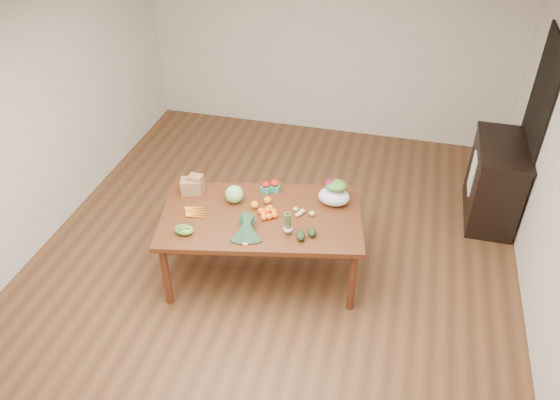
% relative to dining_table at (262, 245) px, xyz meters
% --- Properties ---
extents(floor, '(6.00, 6.00, 0.00)m').
position_rel_dining_table_xyz_m(floor, '(0.05, 0.17, -0.38)').
color(floor, brown).
rests_on(floor, ground).
extents(ceiling, '(5.00, 6.00, 0.02)m').
position_rel_dining_table_xyz_m(ceiling, '(0.05, 0.17, 2.33)').
color(ceiling, white).
rests_on(ceiling, room_walls).
extents(room_walls, '(5.02, 6.02, 2.70)m').
position_rel_dining_table_xyz_m(room_walls, '(0.05, 0.17, 0.97)').
color(room_walls, beige).
rests_on(room_walls, floor).
extents(dining_table, '(2.07, 1.42, 0.75)m').
position_rel_dining_table_xyz_m(dining_table, '(0.00, 0.00, 0.00)').
color(dining_table, '#542813').
rests_on(dining_table, floor).
extents(doorway_dark, '(0.02, 1.00, 2.10)m').
position_rel_dining_table_xyz_m(doorway_dark, '(2.53, 1.77, 0.68)').
color(doorway_dark, black).
rests_on(doorway_dark, floor).
extents(cabinet, '(0.52, 1.02, 0.94)m').
position_rel_dining_table_xyz_m(cabinet, '(2.27, 1.59, 0.10)').
color(cabinet, black).
rests_on(cabinet, floor).
extents(dish_towel, '(0.02, 0.28, 0.45)m').
position_rel_dining_table_xyz_m(dish_towel, '(2.01, 1.57, 0.18)').
color(dish_towel, white).
rests_on(dish_towel, cabinet).
extents(paper_bag, '(0.31, 0.27, 0.19)m').
position_rel_dining_table_xyz_m(paper_bag, '(-0.77, 0.18, 0.47)').
color(paper_bag, brown).
rests_on(paper_bag, dining_table).
extents(cabbage, '(0.18, 0.18, 0.18)m').
position_rel_dining_table_xyz_m(cabbage, '(-0.31, 0.14, 0.46)').
color(cabbage, '#92BE6D').
rests_on(cabbage, dining_table).
extents(strawberry_basket_a, '(0.11, 0.11, 0.09)m').
position_rel_dining_table_xyz_m(strawberry_basket_a, '(-0.06, 0.39, 0.42)').
color(strawberry_basket_a, red).
rests_on(strawberry_basket_a, dining_table).
extents(strawberry_basket_b, '(0.12, 0.12, 0.09)m').
position_rel_dining_table_xyz_m(strawberry_basket_b, '(0.02, 0.43, 0.42)').
color(strawberry_basket_b, red).
rests_on(strawberry_basket_b, dining_table).
extents(orange_a, '(0.08, 0.08, 0.08)m').
position_rel_dining_table_xyz_m(orange_a, '(-0.09, 0.09, 0.41)').
color(orange_a, orange).
rests_on(orange_a, dining_table).
extents(orange_b, '(0.08, 0.08, 0.08)m').
position_rel_dining_table_xyz_m(orange_b, '(0.01, 0.19, 0.41)').
color(orange_b, orange).
rests_on(orange_b, dining_table).
extents(orange_c, '(0.07, 0.07, 0.07)m').
position_rel_dining_table_xyz_m(orange_c, '(0.06, 0.07, 0.41)').
color(orange_c, '#E8530E').
rests_on(orange_c, dining_table).
extents(mandarin_cluster, '(0.21, 0.21, 0.10)m').
position_rel_dining_table_xyz_m(mandarin_cluster, '(0.06, 0.01, 0.43)').
color(mandarin_cluster, '#F1550E').
rests_on(mandarin_cluster, dining_table).
extents(carrots, '(0.25, 0.23, 0.03)m').
position_rel_dining_table_xyz_m(carrots, '(-0.61, -0.13, 0.39)').
color(carrots, orange).
rests_on(carrots, dining_table).
extents(snap_pea_bag, '(0.18, 0.13, 0.08)m').
position_rel_dining_table_xyz_m(snap_pea_bag, '(-0.60, -0.43, 0.41)').
color(snap_pea_bag, '#5F9532').
rests_on(snap_pea_bag, dining_table).
extents(kale_bunch, '(0.40, 0.46, 0.16)m').
position_rel_dining_table_xyz_m(kale_bunch, '(-0.04, -0.35, 0.45)').
color(kale_bunch, black).
rests_on(kale_bunch, dining_table).
extents(asparagus_bundle, '(0.10, 0.13, 0.26)m').
position_rel_dining_table_xyz_m(asparagus_bundle, '(0.31, -0.22, 0.50)').
color(asparagus_bundle, '#5B843C').
rests_on(asparagus_bundle, dining_table).
extents(potato_a, '(0.05, 0.05, 0.05)m').
position_rel_dining_table_xyz_m(potato_a, '(0.35, 0.08, 0.40)').
color(potato_a, tan).
rests_on(potato_a, dining_table).
extents(potato_b, '(0.05, 0.04, 0.04)m').
position_rel_dining_table_xyz_m(potato_b, '(0.34, 0.06, 0.40)').
color(potato_b, tan).
rests_on(potato_b, dining_table).
extents(potato_c, '(0.05, 0.05, 0.05)m').
position_rel_dining_table_xyz_m(potato_c, '(0.37, 0.13, 0.40)').
color(potato_c, tan).
rests_on(potato_c, dining_table).
extents(potato_d, '(0.05, 0.05, 0.04)m').
position_rel_dining_table_xyz_m(potato_d, '(0.31, 0.14, 0.40)').
color(potato_d, tan).
rests_on(potato_d, dining_table).
extents(potato_e, '(0.06, 0.05, 0.05)m').
position_rel_dining_table_xyz_m(potato_e, '(0.47, 0.11, 0.40)').
color(potato_e, tan).
rests_on(potato_e, dining_table).
extents(avocado_a, '(0.11, 0.14, 0.08)m').
position_rel_dining_table_xyz_m(avocado_a, '(0.44, -0.25, 0.41)').
color(avocado_a, black).
rests_on(avocado_a, dining_table).
extents(avocado_b, '(0.11, 0.13, 0.08)m').
position_rel_dining_table_xyz_m(avocado_b, '(0.53, -0.18, 0.41)').
color(avocado_b, black).
rests_on(avocado_b, dining_table).
extents(salad_bag, '(0.35, 0.29, 0.24)m').
position_rel_dining_table_xyz_m(salad_bag, '(0.64, 0.35, 0.49)').
color(salad_bag, silver).
rests_on(salad_bag, dining_table).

